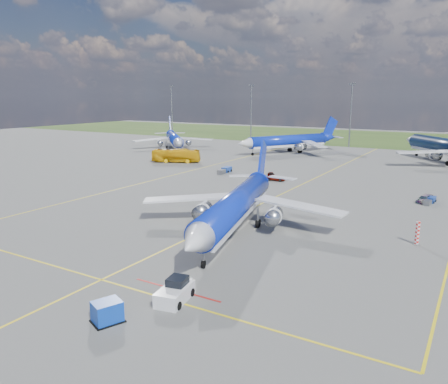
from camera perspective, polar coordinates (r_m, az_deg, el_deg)
The scene contains 16 objects.
ground at distance 61.32m, azimuth -2.11°, elevation -4.87°, with size 400.00×400.00×0.00m, color #575754.
grass_strip at distance 202.48m, azimuth 21.68°, elevation 6.43°, with size 400.00×80.00×0.01m, color #2D4719.
taxiway_lines at distance 85.08m, azimuth 8.14°, elevation -0.04°, with size 60.25×160.00×0.02m.
floodlight_masts at distance 160.72m, azimuth 23.22°, elevation 9.46°, with size 202.20×0.50×22.70m.
warning_post at distance 59.83m, azimuth 23.94°, elevation -4.91°, with size 0.50×0.50×3.00m, color red.
bg_jet_nw at distance 153.74m, azimuth -6.49°, elevation 5.58°, with size 30.14×39.56×10.36m, color #0B24A7, non-canonical shape.
bg_jet_nnw at distance 144.94m, azimuth 8.36°, elevation 5.11°, with size 31.96×41.95×10.99m, color #0B24A7, non-canonical shape.
main_airliner at distance 60.39m, azimuth 1.54°, elevation -5.14°, with size 31.39×41.20×10.79m, color #0B24A7, non-canonical shape.
pushback_tug at distance 40.98m, azimuth -6.37°, elevation -12.82°, with size 3.00×6.11×2.03m.
uld_container at distance 38.43m, azimuth -15.01°, elevation -14.87°, with size 1.79×2.24×1.79m, color #0C39AE.
apron_bus at distance 122.90m, azimuth -6.29°, elevation 4.74°, with size 3.13×13.39×3.73m, color #E7AA0D.
service_car_a at distance 100.16m, azimuth 6.20°, elevation 2.25°, with size 1.42×3.54×1.21m, color #999999.
service_car_b at distance 96.43m, azimuth 6.86°, elevation 1.81°, with size 1.87×4.06×1.13m, color #999999.
service_car_c at distance 83.79m, azimuth 24.67°, elevation -0.85°, with size 1.70×4.18×1.21m, color #999999.
baggage_tug_w at distance 83.64m, azimuth 25.27°, elevation -1.03°, with size 1.72×4.56×1.00m.
baggage_tug_c at distance 105.77m, azimuth 0.10°, elevation 2.85°, with size 1.96×5.67×1.25m.
Camera 1 is at (31.80, -49.13, 18.29)m, focal length 35.00 mm.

